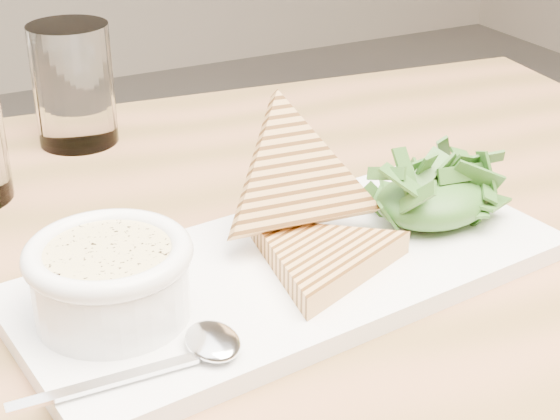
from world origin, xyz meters
name	(u,v)px	position (x,y,z in m)	size (l,w,h in m)	color
table_top	(133,307)	(-0.16, 0.22, 0.75)	(1.18, 0.79, 0.04)	#9F6842
table_leg_br	(419,318)	(0.38, 0.56, 0.36)	(0.06, 0.06, 0.73)	#9F6842
platter	(292,272)	(-0.05, 0.17, 0.78)	(0.41, 0.18, 0.02)	white
soup_bowl	(112,289)	(-0.19, 0.16, 0.80)	(0.10, 0.10, 0.04)	white
soup	(108,256)	(-0.19, 0.16, 0.83)	(0.09, 0.09, 0.01)	#D8C281
bowl_rim	(108,253)	(-0.19, 0.16, 0.83)	(0.11, 0.11, 0.01)	white
sandwich_flat	(322,258)	(-0.04, 0.15, 0.79)	(0.14, 0.14, 0.02)	tan
sandwich_lean	(295,180)	(-0.03, 0.20, 0.83)	(0.14, 0.14, 0.08)	tan
salad_base	(434,200)	(0.08, 0.17, 0.80)	(0.10, 0.08, 0.04)	#143F12
arugula_pile	(434,191)	(0.08, 0.17, 0.81)	(0.11, 0.10, 0.05)	#46702C
spoon_bowl	(213,341)	(-0.15, 0.09, 0.79)	(0.03, 0.05, 0.01)	silver
spoon_handle	(105,383)	(-0.22, 0.09, 0.79)	(0.11, 0.01, 0.00)	silver
glass_far	(73,85)	(-0.12, 0.51, 0.83)	(0.08, 0.08, 0.12)	white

